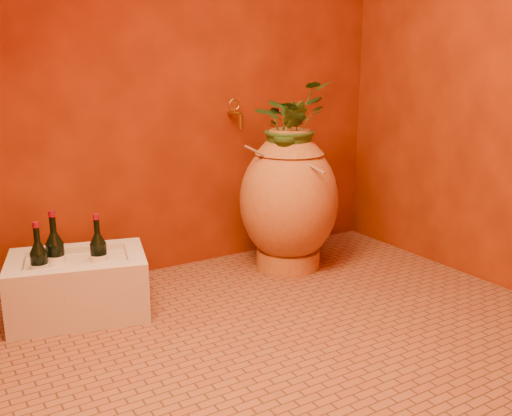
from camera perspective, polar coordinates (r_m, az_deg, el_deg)
floor at (r=2.65m, az=3.12°, el=-11.79°), size 2.50×2.50×0.00m
wall_back at (r=3.25m, az=-6.96°, el=15.80°), size 2.50×0.02×2.50m
wall_right at (r=3.25m, az=22.62°, el=14.82°), size 0.02×2.00×2.50m
amphora at (r=3.26m, az=3.30°, el=0.81°), size 0.58×0.60×0.81m
stone_basin at (r=2.85m, az=-17.31°, el=-7.49°), size 0.70×0.57×0.29m
wine_bottle_a at (r=2.79m, az=-15.43°, el=-4.78°), size 0.08×0.08×0.33m
wine_bottle_b at (r=2.80m, az=-19.38°, el=-4.79°), size 0.09×0.09×0.35m
wine_bottle_c at (r=2.75m, az=-20.81°, el=-5.51°), size 0.08×0.08×0.32m
wall_tap at (r=3.30m, az=-2.05°, el=9.56°), size 0.07×0.15×0.17m
plant_main at (r=3.19m, az=3.45°, el=8.39°), size 0.52×0.48×0.47m
plant_side at (r=3.10m, az=3.39°, el=7.62°), size 0.24×0.23×0.34m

